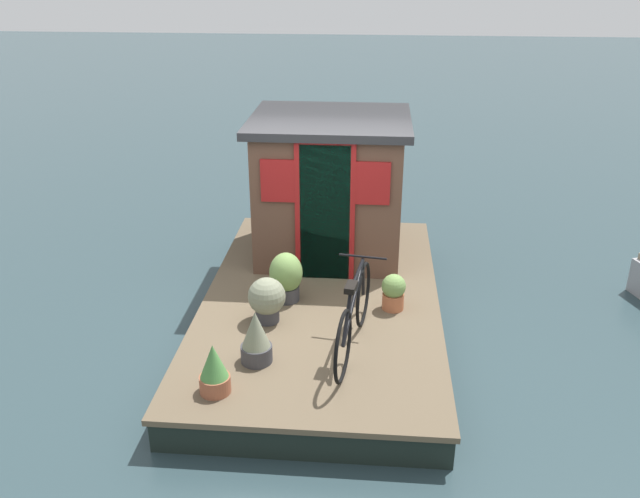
{
  "coord_description": "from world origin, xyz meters",
  "views": [
    {
      "loc": [
        -6.96,
        -0.57,
        4.13
      ],
      "look_at": [
        -0.2,
        0.0,
        1.09
      ],
      "focal_mm": 37.59,
      "sensor_mm": 36.0,
      "label": 1
    }
  ],
  "objects_px": {
    "potted_plant_thyme": "(267,299)",
    "potted_plant_rosemary": "(214,370)",
    "potted_plant_geranium": "(393,291)",
    "potted_plant_basil": "(256,338)",
    "bicycle": "(354,315)",
    "houseboat_cabin": "(330,186)",
    "potted_plant_sage": "(286,277)"
  },
  "relations": [
    {
      "from": "bicycle",
      "to": "potted_plant_basil",
      "type": "distance_m",
      "value": 1.0
    },
    {
      "from": "bicycle",
      "to": "potted_plant_sage",
      "type": "bearing_deg",
      "value": 39.55
    },
    {
      "from": "houseboat_cabin",
      "to": "bicycle",
      "type": "height_order",
      "value": "houseboat_cabin"
    },
    {
      "from": "potted_plant_thyme",
      "to": "potted_plant_geranium",
      "type": "distance_m",
      "value": 1.44
    },
    {
      "from": "potted_plant_rosemary",
      "to": "bicycle",
      "type": "bearing_deg",
      "value": -55.96
    },
    {
      "from": "potted_plant_basil",
      "to": "potted_plant_geranium",
      "type": "height_order",
      "value": "potted_plant_basil"
    },
    {
      "from": "potted_plant_sage",
      "to": "potted_plant_geranium",
      "type": "distance_m",
      "value": 1.24
    },
    {
      "from": "potted_plant_rosemary",
      "to": "potted_plant_basil",
      "type": "bearing_deg",
      "value": -29.09
    },
    {
      "from": "bicycle",
      "to": "potted_plant_geranium",
      "type": "relative_size",
      "value": 4.15
    },
    {
      "from": "potted_plant_basil",
      "to": "houseboat_cabin",
      "type": "bearing_deg",
      "value": -10.99
    },
    {
      "from": "houseboat_cabin",
      "to": "potted_plant_geranium",
      "type": "bearing_deg",
      "value": -151.36
    },
    {
      "from": "potted_plant_thyme",
      "to": "potted_plant_rosemary",
      "type": "height_order",
      "value": "potted_plant_thyme"
    },
    {
      "from": "potted_plant_sage",
      "to": "potted_plant_rosemary",
      "type": "height_order",
      "value": "potted_plant_sage"
    },
    {
      "from": "bicycle",
      "to": "potted_plant_thyme",
      "type": "distance_m",
      "value": 1.09
    },
    {
      "from": "bicycle",
      "to": "potted_plant_rosemary",
      "type": "relative_size",
      "value": 3.5
    },
    {
      "from": "potted_plant_rosemary",
      "to": "potted_plant_geranium",
      "type": "xyz_separation_m",
      "value": [
        1.72,
        -1.66,
        -0.02
      ]
    },
    {
      "from": "potted_plant_basil",
      "to": "potted_plant_rosemary",
      "type": "height_order",
      "value": "potted_plant_basil"
    },
    {
      "from": "potted_plant_thyme",
      "to": "potted_plant_geranium",
      "type": "height_order",
      "value": "potted_plant_thyme"
    },
    {
      "from": "potted_plant_geranium",
      "to": "bicycle",
      "type": "bearing_deg",
      "value": 154.64
    },
    {
      "from": "bicycle",
      "to": "potted_plant_thyme",
      "type": "xyz_separation_m",
      "value": [
        0.49,
        0.96,
        -0.12
      ]
    },
    {
      "from": "potted_plant_rosemary",
      "to": "potted_plant_geranium",
      "type": "height_order",
      "value": "potted_plant_rosemary"
    },
    {
      "from": "houseboat_cabin",
      "to": "bicycle",
      "type": "relative_size",
      "value": 1.14
    },
    {
      "from": "potted_plant_sage",
      "to": "potted_plant_rosemary",
      "type": "xyz_separation_m",
      "value": [
        -1.83,
        0.42,
        -0.06
      ]
    },
    {
      "from": "bicycle",
      "to": "potted_plant_basil",
      "type": "relative_size",
      "value": 3.15
    },
    {
      "from": "bicycle",
      "to": "potted_plant_thyme",
      "type": "bearing_deg",
      "value": 63.16
    },
    {
      "from": "potted_plant_geranium",
      "to": "potted_plant_rosemary",
      "type": "bearing_deg",
      "value": 136.03
    },
    {
      "from": "potted_plant_basil",
      "to": "potted_plant_rosemary",
      "type": "bearing_deg",
      "value": 150.91
    },
    {
      "from": "potted_plant_thyme",
      "to": "bicycle",
      "type": "bearing_deg",
      "value": -116.84
    },
    {
      "from": "potted_plant_thyme",
      "to": "potted_plant_geranium",
      "type": "bearing_deg",
      "value": -74.1
    },
    {
      "from": "potted_plant_basil",
      "to": "potted_plant_sage",
      "type": "bearing_deg",
      "value": -5.57
    },
    {
      "from": "potted_plant_basil",
      "to": "potted_plant_geranium",
      "type": "relative_size",
      "value": 1.32
    },
    {
      "from": "potted_plant_sage",
      "to": "potted_plant_geranium",
      "type": "xyz_separation_m",
      "value": [
        -0.11,
        -1.24,
        -0.08
      ]
    }
  ]
}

